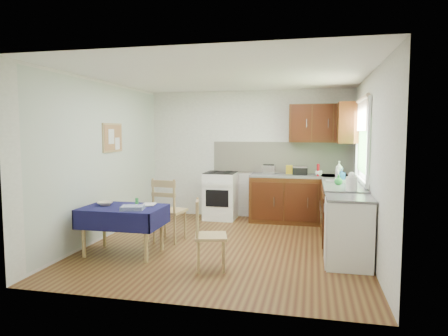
% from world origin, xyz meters
% --- Properties ---
extents(floor, '(4.20, 4.20, 0.00)m').
position_xyz_m(floor, '(0.00, 0.00, 0.00)').
color(floor, '#4C2614').
rests_on(floor, ground).
extents(ceiling, '(4.00, 4.20, 0.02)m').
position_xyz_m(ceiling, '(0.00, 0.00, 2.50)').
color(ceiling, white).
rests_on(ceiling, wall_back).
extents(wall_back, '(4.00, 0.02, 2.50)m').
position_xyz_m(wall_back, '(0.00, 2.10, 1.25)').
color(wall_back, silver).
rests_on(wall_back, ground).
extents(wall_front, '(4.00, 0.02, 2.50)m').
position_xyz_m(wall_front, '(0.00, -2.10, 1.25)').
color(wall_front, silver).
rests_on(wall_front, ground).
extents(wall_left, '(0.02, 4.20, 2.50)m').
position_xyz_m(wall_left, '(-2.00, 0.00, 1.25)').
color(wall_left, silver).
rests_on(wall_left, ground).
extents(wall_right, '(0.02, 4.20, 2.50)m').
position_xyz_m(wall_right, '(2.00, 0.00, 1.25)').
color(wall_right, silver).
rests_on(wall_right, ground).
extents(base_cabinets, '(1.90, 2.30, 0.86)m').
position_xyz_m(base_cabinets, '(1.36, 1.26, 0.43)').
color(base_cabinets, '#341109').
rests_on(base_cabinets, ground).
extents(worktop_back, '(1.90, 0.60, 0.04)m').
position_xyz_m(worktop_back, '(1.05, 1.80, 0.88)').
color(worktop_back, slate).
rests_on(worktop_back, base_cabinets).
extents(worktop_right, '(0.60, 1.70, 0.04)m').
position_xyz_m(worktop_right, '(1.70, 0.65, 0.88)').
color(worktop_right, slate).
rests_on(worktop_right, base_cabinets).
extents(worktop_corner, '(0.60, 0.60, 0.04)m').
position_xyz_m(worktop_corner, '(1.70, 1.80, 0.88)').
color(worktop_corner, slate).
rests_on(worktop_corner, base_cabinets).
extents(splashback, '(2.70, 0.02, 0.60)m').
position_xyz_m(splashback, '(0.65, 2.08, 1.20)').
color(splashback, beige).
rests_on(splashback, wall_back).
extents(upper_cabinets, '(1.20, 0.85, 0.70)m').
position_xyz_m(upper_cabinets, '(1.52, 1.80, 1.85)').
color(upper_cabinets, '#341109').
rests_on(upper_cabinets, wall_back).
extents(stove, '(0.60, 0.61, 0.92)m').
position_xyz_m(stove, '(-0.50, 1.80, 0.46)').
color(stove, white).
rests_on(stove, ground).
extents(window, '(0.04, 1.48, 1.26)m').
position_xyz_m(window, '(1.97, 0.70, 1.65)').
color(window, '#285422').
rests_on(window, wall_right).
extents(fridge, '(0.58, 0.60, 0.89)m').
position_xyz_m(fridge, '(1.70, -0.55, 0.44)').
color(fridge, white).
rests_on(fridge, ground).
extents(corkboard, '(0.04, 0.62, 0.47)m').
position_xyz_m(corkboard, '(-1.97, 0.30, 1.60)').
color(corkboard, tan).
rests_on(corkboard, wall_left).
extents(dining_table, '(1.10, 0.75, 0.66)m').
position_xyz_m(dining_table, '(-1.31, -0.69, 0.56)').
color(dining_table, '#0F103E').
rests_on(dining_table, ground).
extents(chair_far, '(0.49, 0.49, 0.99)m').
position_xyz_m(chair_far, '(-0.92, 0.03, 0.52)').
color(chair_far, tan).
rests_on(chair_far, ground).
extents(chair_near, '(0.47, 0.47, 0.87)m').
position_xyz_m(chair_near, '(-0.01, -1.05, 0.46)').
color(chair_near, tan).
rests_on(chair_near, ground).
extents(toaster, '(0.24, 0.15, 0.19)m').
position_xyz_m(toaster, '(0.43, 1.80, 0.99)').
color(toaster, '#AFAFB4').
rests_on(toaster, worktop_back).
extents(sandwich_press, '(0.27, 0.23, 0.16)m').
position_xyz_m(sandwich_press, '(1.02, 1.83, 0.98)').
color(sandwich_press, black).
rests_on(sandwich_press, worktop_back).
extents(sauce_bottle, '(0.05, 0.05, 0.22)m').
position_xyz_m(sauce_bottle, '(1.34, 1.64, 1.01)').
color(sauce_bottle, red).
rests_on(sauce_bottle, worktop_back).
extents(yellow_packet, '(0.13, 0.09, 0.16)m').
position_xyz_m(yellow_packet, '(0.81, 1.92, 0.98)').
color(yellow_packet, gold).
rests_on(yellow_packet, worktop_back).
extents(dish_rack, '(0.40, 0.30, 0.19)m').
position_xyz_m(dish_rack, '(1.65, 0.88, 0.92)').
color(dish_rack, gray).
rests_on(dish_rack, worktop_right).
extents(kettle, '(0.15, 0.15, 0.26)m').
position_xyz_m(kettle, '(1.76, -0.09, 1.01)').
color(kettle, white).
rests_on(kettle, worktop_right).
extents(cup, '(0.13, 0.13, 0.10)m').
position_xyz_m(cup, '(1.35, 1.67, 0.95)').
color(cup, white).
rests_on(cup, worktop_back).
extents(soap_bottle_a, '(0.14, 0.15, 0.32)m').
position_xyz_m(soap_bottle_a, '(1.67, 1.09, 1.06)').
color(soap_bottle_a, white).
rests_on(soap_bottle_a, worktop_right).
extents(soap_bottle_b, '(0.13, 0.13, 0.20)m').
position_xyz_m(soap_bottle_b, '(1.70, 1.03, 1.00)').
color(soap_bottle_b, '#1C53A7').
rests_on(soap_bottle_b, worktop_right).
extents(soap_bottle_c, '(0.13, 0.13, 0.15)m').
position_xyz_m(soap_bottle_c, '(1.62, 0.50, 0.98)').
color(soap_bottle_c, '#268B38').
rests_on(soap_bottle_c, worktop_right).
extents(plate_bowl, '(0.29, 0.29, 0.05)m').
position_xyz_m(plate_bowl, '(-1.60, -0.65, 0.69)').
color(plate_bowl, beige).
rests_on(plate_bowl, dining_table).
extents(book, '(0.21, 0.27, 0.02)m').
position_xyz_m(book, '(-1.09, -0.52, 0.67)').
color(book, white).
rests_on(book, dining_table).
extents(spice_jar, '(0.05, 0.05, 0.10)m').
position_xyz_m(spice_jar, '(-1.18, -0.52, 0.71)').
color(spice_jar, green).
rests_on(spice_jar, dining_table).
extents(tea_towel, '(0.34, 0.29, 0.05)m').
position_xyz_m(tea_towel, '(-1.09, -0.85, 0.69)').
color(tea_towel, navy).
rests_on(tea_towel, dining_table).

